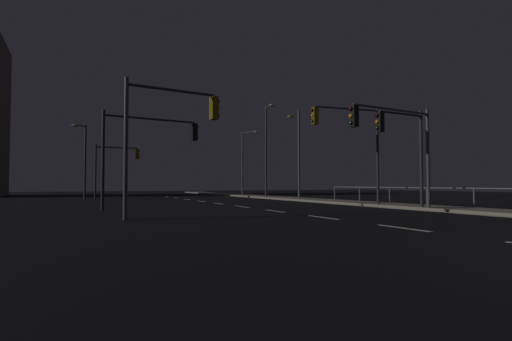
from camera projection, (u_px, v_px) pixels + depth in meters
The scene contains 15 objects.
ground_plane at pixel (239, 206), 22.67m from camera, with size 112.00×112.00×0.00m, color black.
sidewalk_right at pixel (351, 202), 26.10m from camera, with size 2.57×77.00×0.14m, color #9E937F.
lane_markings_center at pixel (219, 204), 25.84m from camera, with size 0.14×50.00×0.01m.
lane_edge_line at pixel (293, 201), 29.98m from camera, with size 0.14×53.00×0.01m.
traffic_light_near_left at pixel (350, 134), 22.15m from camera, with size 4.33×0.76×5.72m.
traffic_light_far_left at pixel (116, 161), 34.83m from camera, with size 3.82×0.49×4.84m.
traffic_light_near_right at pixel (394, 133), 18.08m from camera, with size 5.21×0.62×4.88m.
traffic_light_mid_left at pixel (150, 141), 20.13m from camera, with size 5.02×0.70×4.94m.
traffic_light_far_right at pixel (402, 138), 19.13m from camera, with size 3.17×0.38×4.89m.
traffic_light_far_center at pixel (170, 123), 14.99m from camera, with size 3.82×0.65×5.20m.
street_lamp_mid_block at pixel (297, 145), 32.63m from camera, with size 0.70×2.23×7.36m.
street_lamp_corner at pixel (245, 156), 42.29m from camera, with size 1.18×2.19×6.95m.
street_lamp_median at pixel (83, 154), 34.03m from camera, with size 1.21×1.30×6.55m.
street_lamp_across_street at pixel (267, 143), 35.68m from camera, with size 0.66×2.05×8.40m.
barrier_fence at pixel (474, 193), 19.27m from camera, with size 0.09×22.87×0.98m.
Camera 1 is at (-8.74, -3.50, 1.28)m, focal length 27.26 mm.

